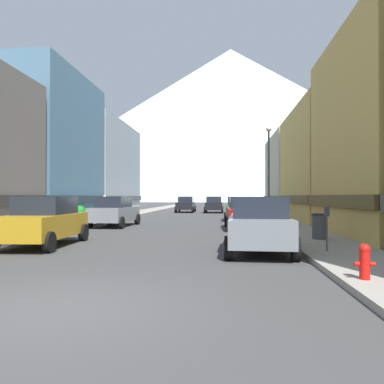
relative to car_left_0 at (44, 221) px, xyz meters
name	(u,v)px	position (x,y,z in m)	size (l,w,h in m)	color
ground_plane	(54,310)	(3.80, -7.53, -0.90)	(400.00, 400.00, 0.00)	#3D3D3D
sidewalk_left	(141,212)	(-2.45, 27.47, -0.82)	(2.50, 100.00, 0.15)	gray
sidewalk_right	(258,213)	(10.05, 27.47, -0.82)	(2.50, 100.00, 0.15)	gray
storefront_left_2	(40,151)	(-6.87, 13.51, 4.23)	(6.65, 10.35, 10.61)	slate
storefront_left_3	(88,170)	(-7.76, 25.89, 3.66)	(8.42, 13.69, 9.45)	#99A5B2
storefront_right_2	(346,168)	(15.03, 14.33, 2.90)	(7.75, 11.47, 7.90)	#D8B259
storefront_right_3	(309,176)	(15.09, 26.33, 2.91)	(7.88, 11.71, 7.91)	beige
car_left_0	(44,221)	(0.00, 0.00, 0.00)	(2.20, 4.46, 1.78)	#B28419
car_left_1	(115,211)	(0.00, 9.01, 0.00)	(2.24, 4.48, 1.78)	slate
car_right_0	(259,224)	(7.60, -1.01, 0.00)	(2.24, 4.48, 1.78)	slate
car_right_1	(245,213)	(7.60, 7.70, 0.00)	(2.18, 4.45, 1.78)	#9E1111
car_right_2	(239,208)	(7.60, 15.33, 0.00)	(2.22, 4.47, 1.78)	#265933
car_driving_0	(214,204)	(5.40, 28.91, 0.00)	(2.06, 4.40, 1.78)	black
car_driving_1	(186,204)	(2.20, 29.74, 0.00)	(2.06, 4.40, 1.78)	black
fire_hydrant_near	(365,260)	(9.25, -5.55, -0.37)	(0.40, 0.22, 0.70)	red
parking_meter_near	(327,222)	(9.55, -1.62, 0.11)	(0.14, 0.10, 1.33)	#595960
trash_bin_right	(320,226)	(10.15, 1.73, -0.26)	(0.59, 0.59, 0.98)	#4C5156
potted_plant_0	(72,215)	(-3.20, 10.40, -0.32)	(0.52, 0.52, 0.82)	brown
potted_plant_1	(80,212)	(-3.20, 11.76, -0.16)	(0.76, 0.76, 1.02)	#4C4C51
pedestrian_0	(105,207)	(-2.45, 14.81, 0.06)	(0.36, 0.36, 1.75)	navy
streetlamp_right	(269,160)	(9.15, 9.76, 3.09)	(0.36, 0.36, 5.86)	black
mountain_backdrop	(231,124)	(11.21, 252.47, 50.90)	(300.22, 300.22, 103.60)	silver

